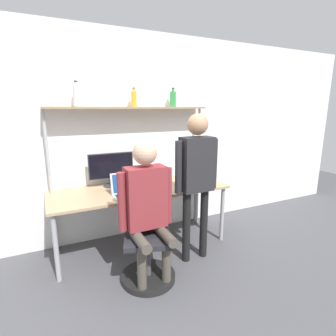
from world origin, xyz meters
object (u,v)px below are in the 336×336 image
bottle_clear (77,96)px  bottle_amber (134,99)px  laptop (127,188)px  bottle_green (173,99)px  person_standing (197,170)px  cell_phone (150,191)px  person_seated (147,201)px  monitor (111,168)px  office_chair (148,251)px

bottle_clear → bottle_amber: bearing=0.0°
laptop → bottle_amber: 1.13m
bottle_green → bottle_amber: 0.54m
bottle_green → bottle_clear: 1.22m
person_standing → bottle_clear: (-1.10, 0.83, 0.80)m
cell_phone → person_seated: person_seated is taller
person_seated → bottle_green: size_ratio=5.90×
monitor → person_seated: (0.11, -0.96, -0.14)m
cell_phone → person_seated: (-0.23, -0.53, 0.09)m
person_standing → person_seated: bearing=-167.1°
office_chair → person_standing: bearing=9.4°
laptop → person_seated: 0.56m
office_chair → person_standing: size_ratio=0.56×
laptop → person_standing: (0.68, -0.41, 0.24)m
cell_phone → bottle_amber: bottle_amber is taller
office_chair → bottle_amber: size_ratio=4.13×
monitor → bottle_clear: 0.94m
cell_phone → bottle_amber: 1.17m
laptop → person_seated: bearing=-86.7°
laptop → person_standing: 0.83m
laptop → bottle_clear: (-0.43, 0.42, 1.04)m
bottle_amber → laptop: bearing=-120.8°
person_seated → cell_phone: bearing=66.2°
person_seated → bottle_clear: bearing=115.1°
laptop → cell_phone: size_ratio=2.34×
person_seated → bottle_green: bearing=52.1°
person_standing → cell_phone: bearing=136.6°
monitor → cell_phone: bearing=-50.9°
person_seated → bottle_clear: size_ratio=5.10×
monitor → bottle_clear: bottle_clear is taller
monitor → office_chair: bearing=-82.2°
monitor → office_chair: (0.12, -0.92, -0.71)m
cell_phone → bottle_clear: bottle_clear is taller
person_seated → bottle_clear: bottle_clear is taller
person_standing → bottle_amber: (-0.42, 0.83, 0.78)m
laptop → person_seated: (0.03, -0.56, 0.03)m
office_chair → bottle_amber: bearing=77.6°
cell_phone → office_chair: size_ratio=0.16×
cell_phone → bottle_amber: (-0.02, 0.45, 1.08)m
laptop → bottle_green: size_ratio=1.43×
monitor → bottle_amber: bottle_amber is taller
person_standing → laptop: bearing=148.6°
laptop → bottle_clear: 1.20m
bottle_green → bottle_clear: size_ratio=0.86×
person_standing → bottle_clear: 1.60m
office_chair → bottle_green: size_ratio=3.86×
cell_phone → laptop: bearing=174.3°
cell_phone → person_standing: bearing=-43.4°
monitor → person_standing: person_standing is taller
bottle_green → bottle_clear: bearing=-180.0°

